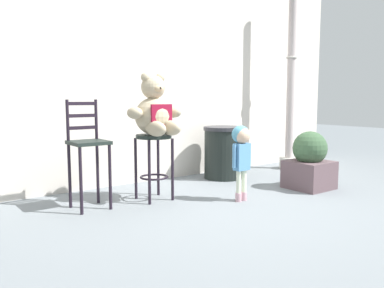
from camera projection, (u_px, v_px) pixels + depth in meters
name	position (u px, v px, depth m)	size (l,w,h in m)	color
ground_plane	(248.00, 206.00, 4.15)	(24.00, 24.00, 0.00)	slate
building_wall	(153.00, 40.00, 5.42)	(7.10, 0.30, 3.86)	beige
bar_stool_with_teddy	(154.00, 153.00, 4.36)	(0.39, 0.39, 0.73)	black
teddy_bear	(155.00, 112.00, 4.29)	(0.63, 0.57, 0.67)	tan
child_walking	(241.00, 146.00, 4.30)	(0.26, 0.21, 0.83)	#C99AA4
trash_bin	(223.00, 152.00, 5.57)	(0.57, 0.57, 0.73)	black
lamppost	(291.00, 92.00, 6.24)	(0.29, 0.29, 3.05)	#B3B0A7
bar_chair_empty	(88.00, 148.00, 4.01)	(0.36, 0.36, 1.11)	black
planter_with_shrub	(309.00, 162.00, 4.93)	(0.50, 0.50, 0.72)	#5D484E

